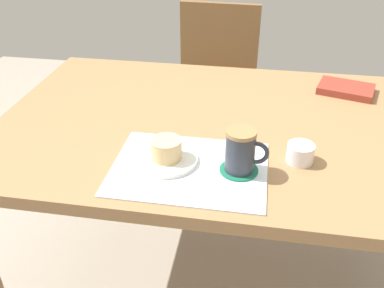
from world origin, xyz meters
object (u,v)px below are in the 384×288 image
(pastry, at_px, (166,149))
(pastry_plate, at_px, (167,160))
(dining_table, at_px, (225,140))
(sugar_bowl, at_px, (300,153))
(coffee_mug, at_px, (241,151))
(small_book, at_px, (346,89))
(wooden_chair, at_px, (214,88))

(pastry, bearing_deg, pastry_plate, -90.00)
(dining_table, bearing_deg, pastry_plate, -117.80)
(sugar_bowl, bearing_deg, coffee_mug, -153.33)
(sugar_bowl, height_order, small_book, sugar_bowl)
(coffee_mug, xyz_separation_m, small_book, (0.32, 0.54, -0.05))
(pastry_plate, height_order, sugar_bowl, sugar_bowl)
(sugar_bowl, bearing_deg, dining_table, 138.82)
(coffee_mug, bearing_deg, dining_table, 102.97)
(pastry_plate, bearing_deg, pastry, 90.00)
(pastry_plate, xyz_separation_m, coffee_mug, (0.19, -0.01, 0.05))
(dining_table, height_order, small_book, small_book)
(wooden_chair, xyz_separation_m, sugar_bowl, (0.34, -0.97, 0.27))
(pastry, distance_m, sugar_bowl, 0.34)
(small_book, bearing_deg, wooden_chair, 150.82)
(coffee_mug, distance_m, small_book, 0.63)
(pastry, xyz_separation_m, sugar_bowl, (0.34, 0.06, -0.02))
(pastry_plate, height_order, pastry, pastry)
(wooden_chair, relative_size, pastry, 10.85)
(pastry, distance_m, small_book, 0.74)
(pastry, distance_m, coffee_mug, 0.19)
(pastry_plate, relative_size, pastry, 2.02)
(dining_table, relative_size, small_book, 7.70)
(pastry, bearing_deg, wooden_chair, 89.93)
(coffee_mug, relative_size, sugar_bowl, 1.58)
(pastry_plate, relative_size, coffee_mug, 1.44)
(pastry_plate, relative_size, sugar_bowl, 2.27)
(pastry_plate, distance_m, sugar_bowl, 0.34)
(pastry_plate, height_order, small_book, small_book)
(dining_table, distance_m, pastry_plate, 0.29)
(small_book, bearing_deg, dining_table, -128.00)
(pastry, bearing_deg, small_book, 45.71)
(sugar_bowl, bearing_deg, small_book, 69.16)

